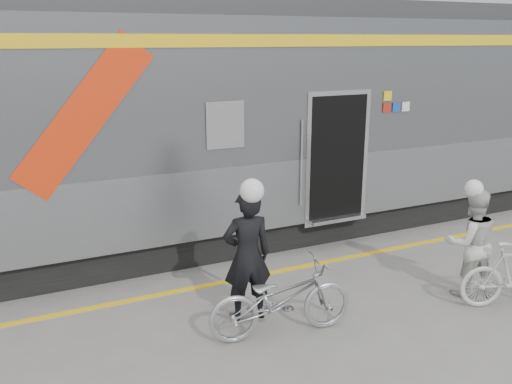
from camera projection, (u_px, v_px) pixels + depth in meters
ground at (341, 344)px, 6.41m from camera, size 90.00×90.00×0.00m
train at (182, 125)px, 9.27m from camera, size 24.00×3.17×4.10m
safety_strip at (263, 274)px, 8.28m from camera, size 24.00×0.12×0.01m
man at (247, 256)px, 6.78m from camera, size 0.67×0.49×1.71m
bicycle_left at (281, 299)px, 6.49m from camera, size 1.86×0.85×0.94m
woman at (471, 243)px, 7.46m from camera, size 0.89×0.80×1.52m
helmet_man at (247, 178)px, 6.51m from camera, size 0.30×0.30×0.30m
helmet_woman at (478, 181)px, 7.22m from camera, size 0.24×0.24×0.24m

